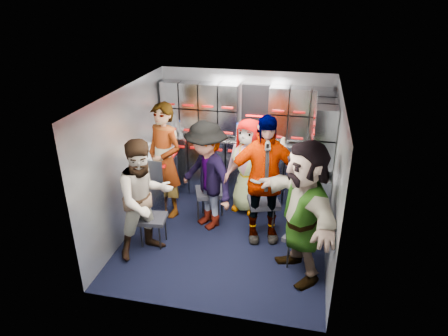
% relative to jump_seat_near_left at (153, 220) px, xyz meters
% --- Properties ---
extents(floor, '(3.00, 3.00, 0.00)m').
position_rel_jump_seat_near_left_xyz_m(floor, '(0.95, 0.39, -0.38)').
color(floor, black).
rests_on(floor, ground).
extents(wall_back, '(2.80, 0.04, 2.10)m').
position_rel_jump_seat_near_left_xyz_m(wall_back, '(0.95, 1.89, 0.67)').
color(wall_back, '#969BA4').
rests_on(wall_back, ground).
extents(wall_left, '(0.04, 3.00, 2.10)m').
position_rel_jump_seat_near_left_xyz_m(wall_left, '(-0.45, 0.39, 0.67)').
color(wall_left, '#969BA4').
rests_on(wall_left, ground).
extents(wall_right, '(0.04, 3.00, 2.10)m').
position_rel_jump_seat_near_left_xyz_m(wall_right, '(2.35, 0.39, 0.67)').
color(wall_right, '#969BA4').
rests_on(wall_right, ground).
extents(ceiling, '(2.80, 3.00, 0.02)m').
position_rel_jump_seat_near_left_xyz_m(ceiling, '(0.95, 0.39, 1.72)').
color(ceiling, silver).
rests_on(ceiling, wall_back).
extents(cart_bank_back, '(2.68, 0.38, 0.99)m').
position_rel_jump_seat_near_left_xyz_m(cart_bank_back, '(0.95, 1.68, 0.11)').
color(cart_bank_back, '#9AA0AA').
rests_on(cart_bank_back, ground).
extents(cart_bank_left, '(0.38, 0.76, 0.99)m').
position_rel_jump_seat_near_left_xyz_m(cart_bank_left, '(-0.24, 0.95, 0.11)').
color(cart_bank_left, '#9AA0AA').
rests_on(cart_bank_left, ground).
extents(counter, '(2.68, 0.42, 0.03)m').
position_rel_jump_seat_near_left_xyz_m(counter, '(0.95, 1.68, 0.63)').
color(counter, silver).
rests_on(counter, cart_bank_back).
extents(locker_bank_back, '(2.68, 0.28, 0.82)m').
position_rel_jump_seat_near_left_xyz_m(locker_bank_back, '(0.95, 1.74, 1.11)').
color(locker_bank_back, '#9AA0AA').
rests_on(locker_bank_back, wall_back).
extents(locker_bank_right, '(0.28, 1.00, 0.82)m').
position_rel_jump_seat_near_left_xyz_m(locker_bank_right, '(2.20, 1.09, 1.11)').
color(locker_bank_right, '#9AA0AA').
rests_on(locker_bank_right, wall_right).
extents(right_cabinet, '(0.28, 1.20, 1.00)m').
position_rel_jump_seat_near_left_xyz_m(right_cabinet, '(2.20, 0.99, 0.12)').
color(right_cabinet, '#9AA0AA').
rests_on(right_cabinet, ground).
extents(coffee_niche, '(0.46, 0.16, 0.84)m').
position_rel_jump_seat_near_left_xyz_m(coffee_niche, '(1.13, 1.80, 1.09)').
color(coffee_niche, black).
rests_on(coffee_niche, wall_back).
extents(red_latch_strip, '(2.60, 0.02, 0.03)m').
position_rel_jump_seat_near_left_xyz_m(red_latch_strip, '(0.95, 1.48, 0.50)').
color(red_latch_strip, '#A60C0B').
rests_on(red_latch_strip, cart_bank_back).
extents(jump_seat_near_left, '(0.40, 0.39, 0.43)m').
position_rel_jump_seat_near_left_xyz_m(jump_seat_near_left, '(0.00, 0.00, 0.00)').
color(jump_seat_near_left, black).
rests_on(jump_seat_near_left, ground).
extents(jump_seat_mid_left, '(0.53, 0.52, 0.50)m').
position_rel_jump_seat_near_left_xyz_m(jump_seat_mid_left, '(0.61, 0.80, 0.06)').
color(jump_seat_mid_left, black).
rests_on(jump_seat_mid_left, ground).
extents(jump_seat_center, '(0.45, 0.43, 0.48)m').
position_rel_jump_seat_near_left_xyz_m(jump_seat_center, '(1.12, 1.40, 0.04)').
color(jump_seat_center, black).
rests_on(jump_seat_center, ground).
extents(jump_seat_mid_right, '(0.53, 0.52, 0.50)m').
position_rel_jump_seat_near_left_xyz_m(jump_seat_mid_right, '(1.44, 0.66, 0.06)').
color(jump_seat_mid_right, black).
rests_on(jump_seat_mid_right, ground).
extents(jump_seat_near_right, '(0.46, 0.45, 0.42)m').
position_rel_jump_seat_near_left_xyz_m(jump_seat_near_right, '(2.00, -0.01, -0.01)').
color(jump_seat_near_right, black).
rests_on(jump_seat_near_right, ground).
extents(attendant_standing, '(0.77, 0.67, 1.79)m').
position_rel_jump_seat_near_left_xyz_m(attendant_standing, '(-0.10, 0.84, 0.51)').
color(attendant_standing, black).
rests_on(attendant_standing, ground).
extents(attendant_arc_a, '(0.98, 1.00, 1.62)m').
position_rel_jump_seat_near_left_xyz_m(attendant_arc_a, '(0.00, -0.18, 0.43)').
color(attendant_arc_a, black).
rests_on(attendant_arc_a, ground).
extents(attendant_arc_b, '(1.20, 1.14, 1.64)m').
position_rel_jump_seat_near_left_xyz_m(attendant_arc_b, '(0.61, 0.62, 0.44)').
color(attendant_arc_b, black).
rests_on(attendant_arc_b, ground).
extents(attendant_arc_c, '(0.86, 0.70, 1.52)m').
position_rel_jump_seat_near_left_xyz_m(attendant_arc_c, '(1.12, 1.22, 0.38)').
color(attendant_arc_c, black).
rests_on(attendant_arc_c, ground).
extents(attendant_arc_d, '(1.15, 0.70, 1.83)m').
position_rel_jump_seat_near_left_xyz_m(attendant_arc_d, '(1.44, 0.48, 0.54)').
color(attendant_arc_d, black).
rests_on(attendant_arc_d, ground).
extents(attendant_arc_e, '(1.30, 1.69, 1.78)m').
position_rel_jump_seat_near_left_xyz_m(attendant_arc_e, '(2.00, -0.19, 0.51)').
color(attendant_arc_e, black).
rests_on(attendant_arc_e, ground).
extents(bottle_left, '(0.07, 0.07, 0.24)m').
position_rel_jump_seat_near_left_xyz_m(bottle_left, '(-0.09, 1.63, 0.77)').
color(bottle_left, white).
rests_on(bottle_left, counter).
extents(bottle_mid, '(0.07, 0.07, 0.26)m').
position_rel_jump_seat_near_left_xyz_m(bottle_mid, '(0.87, 1.63, 0.78)').
color(bottle_mid, white).
rests_on(bottle_mid, counter).
extents(bottle_right, '(0.06, 0.06, 0.24)m').
position_rel_jump_seat_near_left_xyz_m(bottle_right, '(1.13, 1.63, 0.77)').
color(bottle_right, white).
rests_on(bottle_right, counter).
extents(cup_left, '(0.08, 0.08, 0.10)m').
position_rel_jump_seat_near_left_xyz_m(cup_left, '(-0.20, 1.62, 0.70)').
color(cup_left, tan).
rests_on(cup_left, counter).
extents(cup_right, '(0.08, 0.08, 0.10)m').
position_rel_jump_seat_near_left_xyz_m(cup_right, '(1.60, 1.62, 0.70)').
color(cup_right, tan).
rests_on(cup_right, counter).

